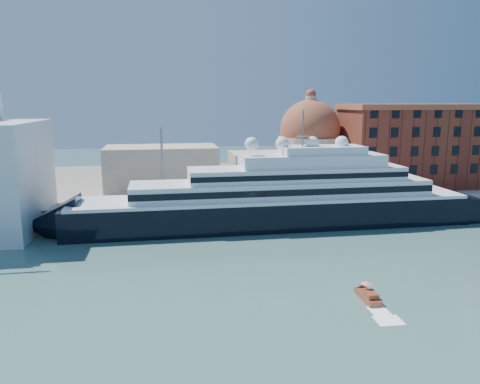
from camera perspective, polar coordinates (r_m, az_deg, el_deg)
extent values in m
plane|color=#396261|center=(77.92, 6.13, -8.56)|extent=(400.00, 400.00, 0.00)
cube|color=gray|center=(109.34, 1.25, -2.08)|extent=(180.00, 10.00, 2.50)
cube|color=slate|center=(149.05, -1.79, 1.35)|extent=(260.00, 72.00, 2.00)
cube|color=slate|center=(104.63, 1.73, -1.64)|extent=(180.00, 0.10, 1.20)
cube|color=black|center=(99.13, 3.83, -2.81)|extent=(84.01, 12.93, 7.00)
cone|color=black|center=(98.72, -21.99, -3.67)|extent=(10.77, 12.93, 12.93)
cube|color=black|center=(116.34, 24.38, -1.82)|extent=(6.46, 11.85, 6.46)
cube|color=white|center=(98.30, 3.85, -0.68)|extent=(81.86, 13.14, 0.65)
cube|color=white|center=(98.45, 5.09, 0.47)|extent=(62.47, 10.77, 3.23)
cube|color=black|center=(93.36, 5.94, -0.13)|extent=(62.47, 0.15, 1.29)
cube|color=white|center=(98.83, 6.93, 2.25)|extent=(45.24, 9.69, 2.80)
cube|color=white|center=(99.44, 8.75, 3.82)|extent=(30.16, 8.62, 2.59)
cube|color=white|center=(99.90, 9.96, 5.06)|extent=(17.23, 7.54, 1.72)
cylinder|color=slate|center=(98.17, 7.66, 7.67)|extent=(0.32, 0.32, 7.54)
sphere|color=white|center=(95.71, 1.42, 5.87)|extent=(2.80, 2.80, 2.80)
sphere|color=white|center=(97.18, 5.18, 5.91)|extent=(2.80, 2.80, 2.80)
sphere|color=white|center=(99.05, 8.81, 5.92)|extent=(2.80, 2.80, 2.80)
sphere|color=white|center=(101.30, 12.30, 5.91)|extent=(2.80, 2.80, 2.80)
cube|color=white|center=(101.06, -26.83, -4.04)|extent=(4.29, 3.15, 1.16)
cube|color=maroon|center=(66.15, 15.32, -12.27)|extent=(1.95, 5.39, 0.89)
cube|color=maroon|center=(65.12, 15.67, -11.95)|extent=(1.49, 2.27, 0.71)
cylinder|color=slate|center=(66.11, 15.21, -11.24)|extent=(0.05, 0.05, 1.42)
cone|color=red|center=(65.81, 15.25, -10.59)|extent=(1.60, 1.60, 0.36)
cube|color=maroon|center=(142.99, 20.78, 5.08)|extent=(42.00, 18.00, 22.00)
cube|color=brown|center=(142.41, 21.10, 9.68)|extent=(43.00, 19.00, 1.50)
cylinder|color=beige|center=(136.44, 8.42, 3.73)|extent=(18.00, 18.00, 14.00)
sphere|color=brown|center=(135.61, 8.53, 7.51)|extent=(17.00, 17.00, 17.00)
cylinder|color=beige|center=(135.37, 8.63, 10.89)|extent=(3.00, 3.00, 3.00)
cube|color=beige|center=(131.07, 2.84, 2.66)|extent=(18.00, 14.00, 10.00)
cube|color=beige|center=(129.74, -9.52, 2.88)|extent=(30.00, 16.00, 12.00)
cylinder|color=slate|center=(103.76, -14.88, -0.20)|extent=(0.24, 0.24, 8.00)
cube|color=slate|center=(103.07, -14.99, 2.03)|extent=(0.80, 0.30, 0.25)
cylinder|color=slate|center=(105.38, 1.58, 0.34)|extent=(0.24, 0.24, 8.00)
cube|color=slate|center=(104.70, 1.59, 2.54)|extent=(0.80, 0.30, 0.25)
cylinder|color=slate|center=(115.08, 16.38, 0.80)|extent=(0.24, 0.24, 8.00)
cube|color=slate|center=(114.46, 16.50, 2.82)|extent=(0.80, 0.30, 0.25)
cylinder|color=slate|center=(104.49, -9.45, 2.88)|extent=(0.50, 0.50, 18.00)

